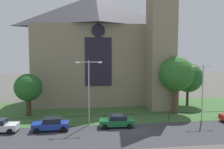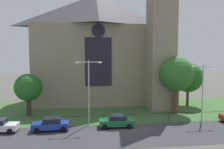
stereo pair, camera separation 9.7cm
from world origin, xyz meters
The scene contains 12 objects.
ground centered at (0.00, 10.00, 0.00)m, with size 160.00×160.00×0.00m, color #56544C.
road_asphalt centered at (0.00, -2.00, 0.00)m, with size 120.00×8.00×0.01m, color #38383D.
grass_verge centered at (0.00, 8.00, 0.00)m, with size 120.00×20.00×0.01m, color #3D6633.
church_building centered at (-2.17, 17.21, 10.27)m, with size 23.20×16.20×26.00m.
iron_railing centered at (-2.95, 2.50, 0.98)m, with size 34.77×0.07×1.13m.
tree_right_far centered at (12.59, 11.54, 4.91)m, with size 5.10×5.10×7.47m.
tree_right_near centered at (8.55, 6.98, 5.89)m, with size 5.26×5.26×8.60m.
tree_left_near centered at (-13.39, 7.98, 4.10)m, with size 3.98×3.98×6.15m.
streetlamp_near centered at (-4.86, 2.40, 5.20)m, with size 3.37×0.26×8.16m.
streetlamp_far centered at (10.36, 2.40, 4.87)m, with size 3.37×0.26×7.57m.
parked_car_blue centered at (-9.37, 0.68, 0.74)m, with size 4.25×2.12×1.51m.
parked_car_green centered at (-1.52, 0.93, 0.74)m, with size 4.28×2.18×1.51m.
Camera 1 is at (-5.88, -27.15, 8.91)m, focal length 37.92 mm.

